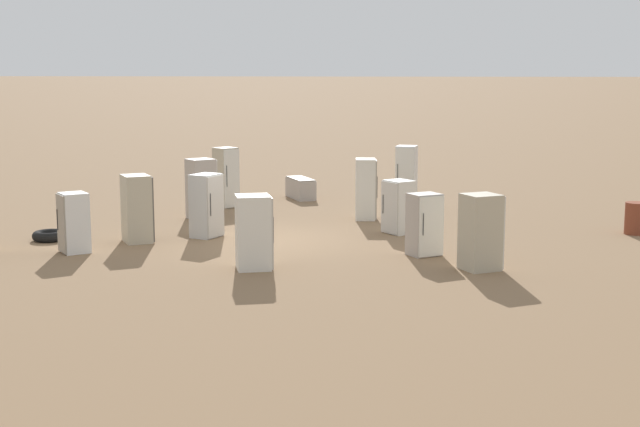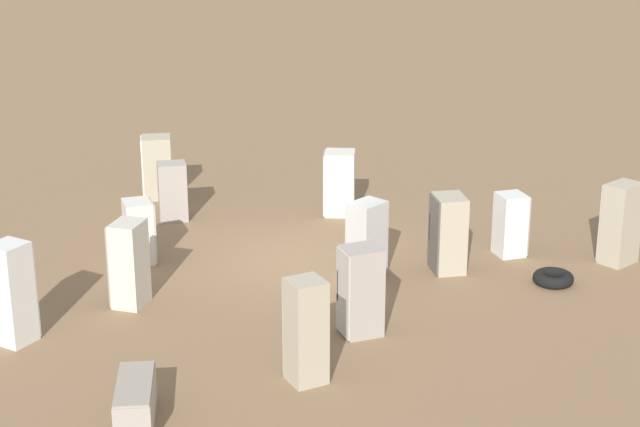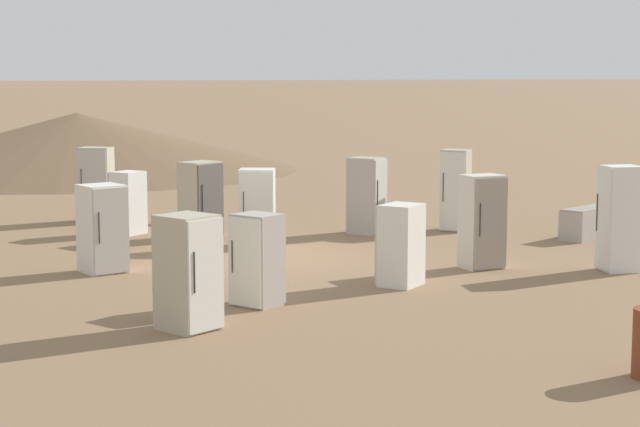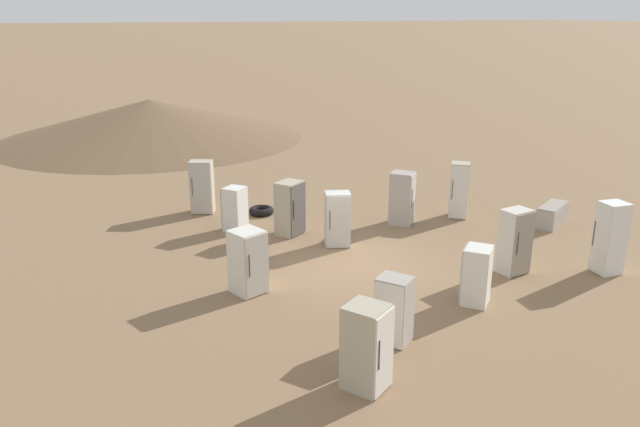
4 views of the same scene
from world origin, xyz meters
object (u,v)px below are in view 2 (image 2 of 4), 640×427
discarded_fridge_0 (13,293)px  discarded_fridge_7 (360,291)px  discarded_fridge_12 (173,191)px  scrap_tire (553,278)px  discarded_fridge_3 (448,234)px  discarded_fridge_11 (620,223)px  discarded_fridge_1 (139,232)px  discarded_fridge_5 (129,264)px  discarded_fridge_6 (135,402)px  discarded_fridge_4 (511,224)px  discarded_fridge_10 (367,238)px  discarded_fridge_2 (306,331)px  discarded_fridge_9 (339,183)px  discarded_fridge_8 (157,167)px

discarded_fridge_0 → discarded_fridge_7: (5.80, 2.67, -0.11)m
discarded_fridge_12 → scrap_tire: size_ratio=1.68×
discarded_fridge_3 → discarded_fridge_11: 3.83m
discarded_fridge_0 → discarded_fridge_12: 7.10m
discarded_fridge_3 → discarded_fridge_12: discarded_fridge_3 is taller
discarded_fridge_11 → discarded_fridge_1: bearing=138.5°
discarded_fridge_5 → discarded_fridge_6: bearing=-153.5°
discarded_fridge_6 → discarded_fridge_3: bearing=43.0°
discarded_fridge_4 → discarded_fridge_12: discarded_fridge_12 is taller
discarded_fridge_3 → discarded_fridge_10: discarded_fridge_3 is taller
discarded_fridge_12 → discarded_fridge_2: bearing=-79.9°
discarded_fridge_5 → discarded_fridge_6: discarded_fridge_5 is taller
discarded_fridge_2 → discarded_fridge_3: size_ratio=1.11×
discarded_fridge_3 → discarded_fridge_5: 6.78m
discarded_fridge_2 → discarded_fridge_11: size_ratio=1.03×
discarded_fridge_10 → discarded_fridge_2: bearing=-151.1°
discarded_fridge_9 → discarded_fridge_12: 4.09m
discarded_fridge_4 → discarded_fridge_5: 8.51m
discarded_fridge_10 → discarded_fridge_11: size_ratio=0.90×
discarded_fridge_8 → discarded_fridge_9: bearing=-113.9°
discarded_fridge_5 → discarded_fridge_11: (8.76, 5.94, 0.04)m
discarded_fridge_1 → scrap_tire: (8.69, 2.10, -0.58)m
discarded_fridge_3 → scrap_tire: (2.28, 0.10, -0.72)m
discarded_fridge_4 → discarded_fridge_10: size_ratio=0.87×
discarded_fridge_8 → discarded_fridge_9: (4.85, 0.53, -0.02)m
discarded_fridge_8 → discarded_fridge_11: bearing=-121.4°
discarded_fridge_2 → discarded_fridge_10: 4.96m
discarded_fridge_0 → discarded_fridge_6: 3.99m
discarded_fridge_0 → discarded_fridge_6: (3.56, -1.70, -0.63)m
discarded_fridge_0 → discarded_fridge_7: bearing=33.2°
discarded_fridge_0 → discarded_fridge_1: discarded_fridge_0 is taller
discarded_fridge_6 → discarded_fridge_10: bearing=52.1°
discarded_fridge_4 → discarded_fridge_8: (-9.39, 0.65, 0.11)m
discarded_fridge_0 → discarded_fridge_12: bearing=103.6°
discarded_fridge_1 → discarded_fridge_11: size_ratio=0.77×
discarded_fridge_0 → discarded_fridge_10: bearing=56.5°
discarded_fridge_1 → discarded_fridge_11: bearing=71.1°
discarded_fridge_2 → discarded_fridge_3: 5.85m
discarded_fridge_4 → discarded_fridge_10: (-2.61, -2.29, 0.11)m
discarded_fridge_0 → discarded_fridge_12: size_ratio=1.34×
discarded_fridge_10 → scrap_tire: bearing=-54.5°
discarded_fridge_10 → scrap_tire: size_ratio=1.90×
discarded_fridge_1 → discarded_fridge_0: bearing=-41.3°
discarded_fridge_3 → discarded_fridge_1: bearing=75.8°
discarded_fridge_0 → discarded_fridge_1: size_ratio=1.38×
discarded_fridge_6 → discarded_fridge_11: size_ratio=0.90×
discarded_fridge_3 → discarded_fridge_11: discarded_fridge_11 is taller
discarded_fridge_2 → discarded_fridge_6: bearing=178.9°
discarded_fridge_2 → discarded_fridge_8: discarded_fridge_2 is taller
discarded_fridge_1 → discarded_fridge_8: 4.52m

